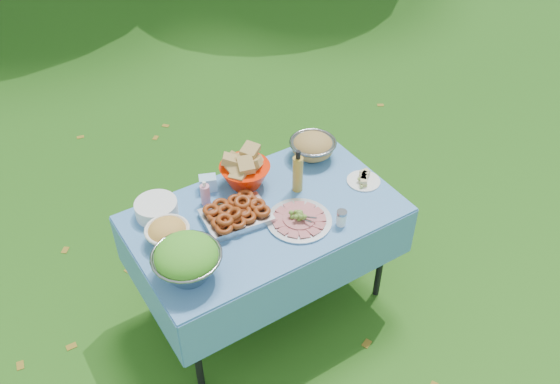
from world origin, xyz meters
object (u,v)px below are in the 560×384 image
(picnic_table, at_px, (266,260))
(pasta_bowl_steel, at_px, (313,146))
(oil_bottle, at_px, (298,171))
(plate_stack, at_px, (156,208))
(salad_bowl, at_px, (187,259))
(charcuterie_platter, at_px, (299,216))
(bread_bowl, at_px, (245,170))

(picnic_table, height_order, pasta_bowl_steel, pasta_bowl_steel)
(oil_bottle, bearing_deg, picnic_table, -165.52)
(plate_stack, bearing_deg, picnic_table, -31.15)
(salad_bowl, relative_size, oil_bottle, 1.25)
(salad_bowl, bearing_deg, pasta_bowl_steel, 23.65)
(pasta_bowl_steel, distance_m, charcuterie_platter, 0.59)
(picnic_table, relative_size, bread_bowl, 4.98)
(pasta_bowl_steel, bearing_deg, plate_stack, 178.63)
(plate_stack, height_order, charcuterie_platter, plate_stack)
(plate_stack, xyz_separation_m, pasta_bowl_steel, (1.02, -0.02, 0.03))
(salad_bowl, xyz_separation_m, pasta_bowl_steel, (1.06, 0.47, -0.04))
(plate_stack, bearing_deg, pasta_bowl_steel, -1.37)
(bread_bowl, bearing_deg, plate_stack, 176.75)
(picnic_table, relative_size, charcuterie_platter, 4.11)
(charcuterie_platter, distance_m, oil_bottle, 0.28)
(charcuterie_platter, bearing_deg, oil_bottle, 58.24)
(picnic_table, distance_m, pasta_bowl_steel, 0.74)
(salad_bowl, height_order, pasta_bowl_steel, salad_bowl)
(picnic_table, distance_m, plate_stack, 0.72)
(bread_bowl, bearing_deg, picnic_table, -97.31)
(pasta_bowl_steel, relative_size, oil_bottle, 1.03)
(picnic_table, xyz_separation_m, charcuterie_platter, (0.12, -0.16, 0.42))
(bread_bowl, relative_size, pasta_bowl_steel, 1.05)
(plate_stack, bearing_deg, oil_bottle, -17.30)
(salad_bowl, xyz_separation_m, plate_stack, (0.05, 0.49, -0.07))
(salad_bowl, distance_m, bread_bowl, 0.74)
(picnic_table, distance_m, charcuterie_platter, 0.47)
(pasta_bowl_steel, bearing_deg, picnic_table, -151.36)
(picnic_table, xyz_separation_m, salad_bowl, (-0.55, -0.19, 0.49))
(salad_bowl, xyz_separation_m, bread_bowl, (0.59, 0.46, -0.01))
(salad_bowl, relative_size, pasta_bowl_steel, 1.21)
(pasta_bowl_steel, distance_m, oil_bottle, 0.34)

